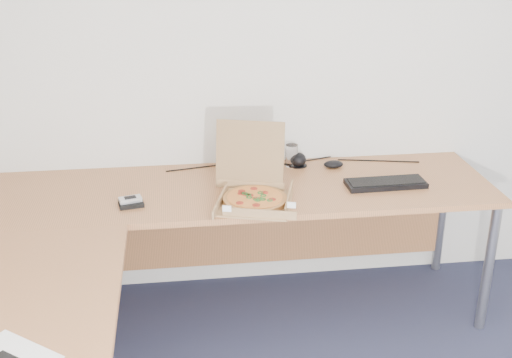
{
  "coord_description": "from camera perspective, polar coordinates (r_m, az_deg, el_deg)",
  "views": [
    {
      "loc": [
        -0.81,
        -1.56,
        2.02
      ],
      "look_at": [
        -0.45,
        1.28,
        0.82
      ],
      "focal_mm": 45.69,
      "sensor_mm": 36.0,
      "label": 1
    }
  ],
  "objects": [
    {
      "name": "pizza_box",
      "position": [
        3.06,
        -0.15,
        -1.35
      ],
      "size": [
        0.33,
        0.39,
        0.34
      ],
      "rotation": [
        0.0,
        0.0,
        -0.27
      ],
      "color": "#A97F51",
      "rests_on": "desk"
    },
    {
      "name": "drinking_glass",
      "position": [
        3.5,
        3.13,
        2.08
      ],
      "size": [
        0.07,
        0.07,
        0.12
      ],
      "primitive_type": "cylinder",
      "color": "silver",
      "rests_on": "desk"
    },
    {
      "name": "room_shell",
      "position": [
        1.92,
        18.5,
        -2.12
      ],
      "size": [
        3.5,
        3.5,
        2.5
      ],
      "primitive_type": null,
      "color": "silver",
      "rests_on": "ground"
    },
    {
      "name": "desk",
      "position": [
        2.86,
        -6.7,
        -4.93
      ],
      "size": [
        2.5,
        2.2,
        0.73
      ],
      "color": "#B27041",
      "rests_on": "ground"
    },
    {
      "name": "mouse",
      "position": [
        3.5,
        6.8,
        1.29
      ],
      "size": [
        0.12,
        0.1,
        0.04
      ],
      "primitive_type": "ellipsoid",
      "rotation": [
        0.0,
        0.0,
        0.31
      ],
      "color": "black",
      "rests_on": "desk"
    },
    {
      "name": "phone",
      "position": [
        3.09,
        -10.95,
        -1.77
      ],
      "size": [
        0.11,
        0.08,
        0.02
      ],
      "primitive_type": "cube",
      "rotation": [
        0.0,
        0.0,
        0.26
      ],
      "color": "#B2B5BA",
      "rests_on": "wallet"
    },
    {
      "name": "keyboard",
      "position": [
        3.32,
        11.28,
        -0.39
      ],
      "size": [
        0.4,
        0.15,
        0.02
      ],
      "primitive_type": "cube",
      "rotation": [
        0.0,
        0.0,
        0.03
      ],
      "color": "black",
      "rests_on": "desk"
    },
    {
      "name": "dome_speaker",
      "position": [
        3.5,
        3.73,
        1.77
      ],
      "size": [
        0.09,
        0.09,
        0.08
      ],
      "primitive_type": "ellipsoid",
      "color": "black",
      "rests_on": "desk"
    },
    {
      "name": "cable_bundle",
      "position": [
        3.54,
        2.83,
        1.36
      ],
      "size": [
        0.66,
        0.14,
        0.01
      ],
      "primitive_type": null,
      "rotation": [
        0.0,
        0.0,
        0.14
      ],
      "color": "black",
      "rests_on": "desk"
    },
    {
      "name": "wallet",
      "position": [
        3.1,
        -10.88,
        -2.12
      ],
      "size": [
        0.13,
        0.11,
        0.02
      ],
      "primitive_type": "cube",
      "rotation": [
        0.0,
        0.0,
        0.18
      ],
      "color": "black",
      "rests_on": "desk"
    }
  ]
}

